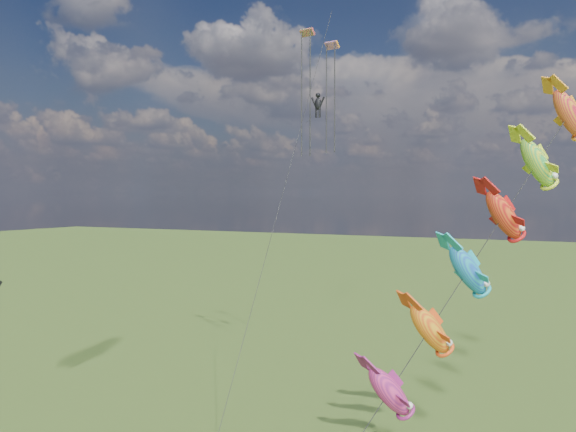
% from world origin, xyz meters
% --- Properties ---
extents(ground, '(300.00, 300.00, 0.00)m').
position_xyz_m(ground, '(0.00, 0.00, 0.00)').
color(ground, '#274511').
extents(fish_windsock_rig, '(9.54, 12.94, 18.32)m').
position_xyz_m(fish_windsock_rig, '(21.26, 1.34, 10.29)').
color(fish_windsock_rig, brown).
rests_on(fish_windsock_rig, ground).
extents(parafoil_rig, '(2.40, 17.46, 25.51)m').
position_xyz_m(parafoil_rig, '(6.86, 17.56, 18.86)').
color(parafoil_rig, brown).
rests_on(parafoil_rig, ground).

